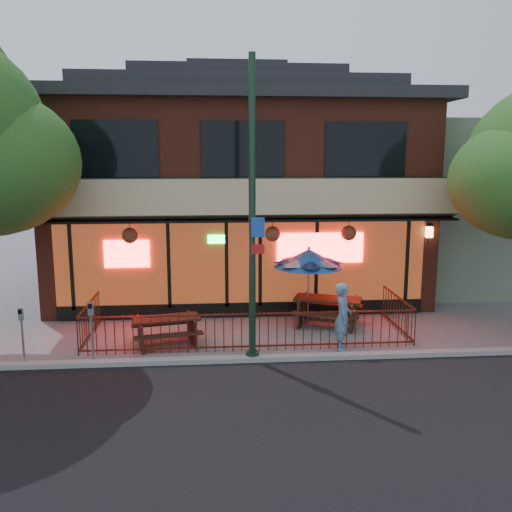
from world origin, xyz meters
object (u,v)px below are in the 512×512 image
Objects in this scene: patio_umbrella at (309,258)px; parking_meter_far at (22,327)px; pedestrian at (343,317)px; picnic_table_left at (166,327)px; picnic_table_right at (328,307)px; street_light at (252,229)px; parking_meter_near at (91,322)px.

patio_umbrella is 7.65m from parking_meter_far.
pedestrian is at bearing 3.78° from parking_meter_far.
picnic_table_left is 4.67m from picnic_table_right.
pedestrian reaches higher than picnic_table_left.
street_light is 4.08× the size of pedestrian.
patio_umbrella reaches higher than picnic_table_left.
picnic_table_left is at bearing -159.63° from patio_umbrella.
parking_meter_far is (-7.64, -2.56, 0.42)m from picnic_table_right.
picnic_table_right is (4.48, 1.33, 0.05)m from picnic_table_left.
street_light is 4.99× the size of parking_meter_far.
picnic_table_left is (-2.12, 1.24, -2.67)m from street_light.
patio_umbrella reaches higher than parking_meter_near.
picnic_table_left is at bearing 149.81° from street_light.
picnic_table_right is at bearing 12.48° from pedestrian.
picnic_table_right is 6.61m from parking_meter_near.
parking_meter_far is at bearing -159.19° from patio_umbrella.
patio_umbrella is 2.50m from pedestrian.
picnic_table_right reaches higher than picnic_table_left.
street_light is 4.36m from picnic_table_right.
parking_meter_near is at bearing -157.17° from picnic_table_right.
parking_meter_near is at bearing -142.26° from picnic_table_left.
pedestrian is at bearing -9.43° from picnic_table_left.
picnic_table_left is at bearing 37.74° from parking_meter_near.
street_light is 3.46m from patio_umbrella.
patio_umbrella is (-0.55, 0.14, 1.42)m from picnic_table_right.
parking_meter_far is (-7.09, -2.69, -0.99)m from patio_umbrella.
street_light is 4.66× the size of parking_meter_near.
street_light is 3.63m from picnic_table_left.
picnic_table_right is 1.61× the size of parking_meter_far.
street_light is 3.07× the size of patio_umbrella.
patio_umbrella is at bearing 56.14° from street_light.
parking_meter_near is (-6.08, -2.56, 0.49)m from picnic_table_right.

